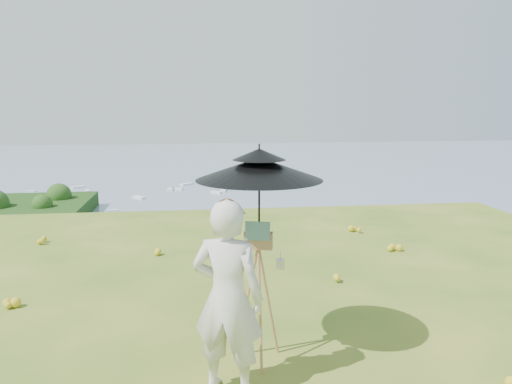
{
  "coord_description": "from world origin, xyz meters",
  "views": [
    {
      "loc": [
        -0.48,
        -5.1,
        2.58
      ],
      "look_at": [
        0.43,
        2.06,
        1.3
      ],
      "focal_mm": 35.0,
      "sensor_mm": 36.0,
      "label": 1
    }
  ],
  "objects": [
    {
      "name": "ground",
      "position": [
        0.0,
        0.0,
        0.0
      ],
      "size": [
        14.0,
        14.0,
        0.0
      ],
      "primitive_type": "plane",
      "color": "#3B681D",
      "rests_on": "ground"
    },
    {
      "name": "shoreline_tier",
      "position": [
        0.0,
        75.0,
        -36.0
      ],
      "size": [
        170.0,
        28.0,
        8.0
      ],
      "primitive_type": "cube",
      "color": "slate",
      "rests_on": "bay_water"
    },
    {
      "name": "bay_water",
      "position": [
        0.0,
        240.0,
        -34.0
      ],
      "size": [
        700.0,
        700.0,
        0.0
      ],
      "primitive_type": "plane",
      "color": "slate",
      "rests_on": "ground"
    },
    {
      "name": "slope_trees",
      "position": [
        0.0,
        35.0,
        -15.0
      ],
      "size": [
        110.0,
        50.0,
        6.0
      ],
      "primitive_type": null,
      "color": "#1F4B16",
      "rests_on": "forest_slope"
    },
    {
      "name": "harbor_town",
      "position": [
        0.0,
        75.0,
        -29.5
      ],
      "size": [
        110.0,
        22.0,
        5.0
      ],
      "primitive_type": null,
      "color": "silver",
      "rests_on": "shoreline_tier"
    },
    {
      "name": "moored_boats",
      "position": [
        -12.5,
        161.0,
        -33.65
      ],
      "size": [
        140.0,
        140.0,
        0.7
      ],
      "primitive_type": null,
      "color": "white",
      "rests_on": "bay_water"
    },
    {
      "name": "wildflowers",
      "position": [
        0.0,
        0.25,
        0.06
      ],
      "size": [
        10.0,
        10.5,
        0.12
      ],
      "primitive_type": null,
      "color": "gold",
      "rests_on": "ground"
    },
    {
      "name": "painter",
      "position": [
        -0.2,
        -0.94,
        0.89
      ],
      "size": [
        0.76,
        0.64,
        1.78
      ],
      "primitive_type": "imported",
      "rotation": [
        0.0,
        0.0,
        2.75
      ],
      "color": "beige",
      "rests_on": "ground"
    },
    {
      "name": "field_easel",
      "position": [
        0.14,
        -0.43,
        0.73
      ],
      "size": [
        0.68,
        0.68,
        1.46
      ],
      "primitive_type": null,
      "rotation": [
        0.0,
        0.0,
        -0.26
      ],
      "color": "#996E40",
      "rests_on": "ground"
    },
    {
      "name": "sun_umbrella",
      "position": [
        0.15,
        -0.41,
        1.7
      ],
      "size": [
        1.53,
        1.53,
        1.0
      ],
      "primitive_type": null,
      "rotation": [
        0.0,
        0.0,
        -0.28
      ],
      "color": "black",
      "rests_on": "field_easel"
    },
    {
      "name": "painter_cap",
      "position": [
        -0.2,
        -0.94,
        1.73
      ],
      "size": [
        0.25,
        0.28,
        0.1
      ],
      "primitive_type": null,
      "rotation": [
        0.0,
        0.0,
        -0.26
      ],
      "color": "#CE7371",
      "rests_on": "painter"
    }
  ]
}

